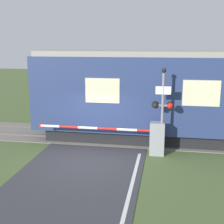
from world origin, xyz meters
The scene contains 5 objects.
ground_plane centered at (0.00, 0.00, 0.00)m, with size 80.00×80.00×0.00m, color #4C6033.
track_bed centered at (0.00, 3.26, 0.02)m, with size 36.00×3.20×0.13m.
train centered at (4.39, 3.26, 2.15)m, with size 15.13×3.07×4.22m.
crossing_barrier centered at (2.30, 1.08, 0.75)m, with size 5.46×0.44×1.39m.
signal_post centered at (2.85, 1.05, 2.05)m, with size 0.89×0.26×3.60m.
Camera 1 is at (2.96, -11.39, 4.60)m, focal length 50.00 mm.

